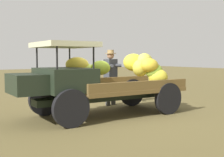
# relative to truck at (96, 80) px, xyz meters

# --- Properties ---
(ground_plane) EXTENTS (60.00, 60.00, 0.00)m
(ground_plane) POSITION_rel_truck_xyz_m (-0.23, 0.04, -0.92)
(ground_plane) COLOR brown
(truck) EXTENTS (4.51, 1.80, 1.86)m
(truck) POSITION_rel_truck_xyz_m (0.00, 0.00, 0.00)
(truck) COLOR black
(truck) RESTS_ON ground
(farmer) EXTENTS (0.54, 0.50, 1.73)m
(farmer) POSITION_rel_truck_xyz_m (-1.30, -1.28, 0.07)
(farmer) COLOR #40403D
(farmer) RESTS_ON ground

